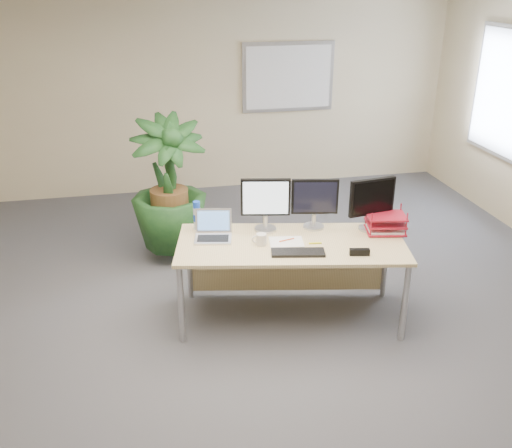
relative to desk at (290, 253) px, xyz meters
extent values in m
plane|color=#47474C|center=(-0.33, -0.54, -0.59)|extent=(8.00, 8.00, 0.00)
cube|color=beige|center=(-0.33, 3.46, 0.76)|extent=(7.00, 0.04, 2.70)
cube|color=white|center=(-0.33, -0.54, 2.11)|extent=(7.00, 8.00, 0.02)
cube|color=#B0B0B5|center=(0.87, 3.43, 0.96)|extent=(1.30, 0.03, 0.95)
cube|color=white|center=(0.87, 3.41, 0.96)|extent=(1.20, 0.01, 0.85)
cube|color=#B0B0B5|center=(3.14, 1.76, 0.96)|extent=(0.03, 1.30, 1.55)
cube|color=silver|center=(3.12, 1.76, 0.96)|extent=(0.01, 1.20, 1.45)
cube|color=tan|center=(-0.02, -0.11, 0.14)|extent=(2.08, 1.18, 0.03)
cube|color=tan|center=(0.05, 0.27, -0.23)|extent=(1.83, 0.37, 0.60)
cylinder|color=#B0B1B5|center=(-1.00, -0.29, -0.23)|extent=(0.05, 0.05, 0.72)
cylinder|color=#B0B1B5|center=(0.82, -0.64, -0.23)|extent=(0.05, 0.05, 0.72)
cylinder|color=#B0B1B5|center=(-0.86, 0.43, -0.23)|extent=(0.05, 0.05, 0.72)
cylinder|color=#B0B1B5|center=(0.96, 0.07, -0.23)|extent=(0.05, 0.05, 0.72)
imported|color=#143817|center=(-0.97, 1.30, 0.16)|extent=(0.97, 0.97, 1.50)
cylinder|color=#B0B1B5|center=(-0.18, 0.19, 0.17)|extent=(0.20, 0.20, 0.02)
cylinder|color=#B0B1B5|center=(-0.18, 0.19, 0.24)|extent=(0.04, 0.04, 0.12)
cube|color=black|center=(-0.18, 0.19, 0.48)|extent=(0.44, 0.12, 0.34)
cube|color=silver|center=(-0.19, 0.17, 0.48)|extent=(0.39, 0.08, 0.30)
cylinder|color=#B0B1B5|center=(0.26, 0.16, 0.17)|extent=(0.19, 0.19, 0.02)
cylinder|color=#B0B1B5|center=(0.26, 0.16, 0.23)|extent=(0.04, 0.04, 0.11)
cube|color=black|center=(0.26, 0.16, 0.46)|extent=(0.42, 0.12, 0.32)
cube|color=black|center=(0.25, 0.13, 0.46)|extent=(0.37, 0.08, 0.28)
cylinder|color=#B0B1B5|center=(0.74, 0.02, 0.17)|extent=(0.20, 0.20, 0.02)
cylinder|color=#B0B1B5|center=(0.74, 0.02, 0.24)|extent=(0.04, 0.04, 0.12)
cube|color=black|center=(0.74, 0.02, 0.47)|extent=(0.43, 0.10, 0.33)
cube|color=black|center=(0.75, -0.01, 0.47)|extent=(0.39, 0.06, 0.30)
cube|color=silver|center=(-0.67, 0.09, 0.17)|extent=(0.35, 0.28, 0.02)
cube|color=black|center=(-0.67, 0.08, 0.18)|extent=(0.29, 0.19, 0.00)
cube|color=silver|center=(-0.65, 0.22, 0.28)|extent=(0.32, 0.12, 0.21)
cube|color=#548ADA|center=(-0.65, 0.22, 0.28)|extent=(0.28, 0.09, 0.17)
cube|color=black|center=(-0.02, -0.33, 0.17)|extent=(0.46, 0.23, 0.02)
cylinder|color=silver|center=(-0.28, -0.09, 0.21)|extent=(0.09, 0.09, 0.10)
torus|color=silver|center=(-0.33, -0.09, 0.21)|extent=(0.07, 0.03, 0.07)
cube|color=white|center=(-0.06, -0.10, 0.17)|extent=(0.32, 0.25, 0.01)
cylinder|color=#D04817|center=(-0.06, -0.08, 0.18)|extent=(0.14, 0.05, 0.01)
cylinder|color=#FBFF1A|center=(0.17, -0.17, 0.17)|extent=(0.11, 0.03, 0.01)
cylinder|color=silver|center=(-0.78, 0.34, 0.26)|extent=(0.07, 0.07, 0.21)
cylinder|color=blue|center=(-0.78, 0.34, 0.40)|extent=(0.06, 0.06, 0.06)
cylinder|color=blue|center=(-0.78, 0.34, 0.27)|extent=(0.07, 0.07, 0.07)
cube|color=maroon|center=(0.85, -0.07, 0.17)|extent=(0.38, 0.32, 0.02)
cube|color=maroon|center=(0.85, -0.07, 0.25)|extent=(0.38, 0.32, 0.02)
cube|color=maroon|center=(0.85, -0.07, 0.32)|extent=(0.38, 0.32, 0.02)
cube|color=white|center=(0.85, -0.07, 0.19)|extent=(0.35, 0.28, 0.02)
cube|color=black|center=(0.46, -0.45, 0.19)|extent=(0.17, 0.07, 0.05)
camera|label=1|loc=(-1.22, -4.37, 2.29)|focal=40.00mm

